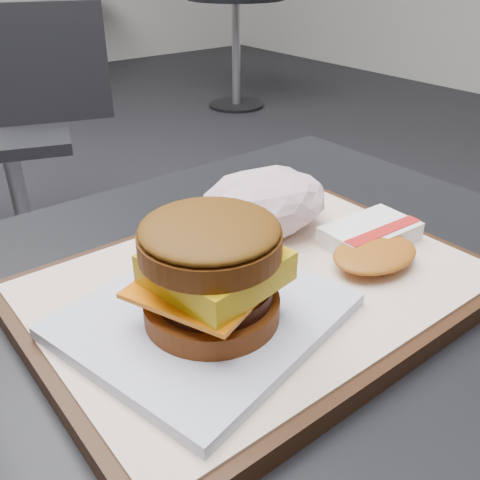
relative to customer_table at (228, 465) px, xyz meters
name	(u,v)px	position (x,y,z in m)	size (l,w,h in m)	color
customer_table	(228,465)	(0.00, 0.00, 0.00)	(0.80, 0.60, 0.77)	#A5A5AA
serving_tray	(258,289)	(0.04, 0.00, 0.20)	(0.38, 0.28, 0.02)	black
breakfast_sandwich	(209,281)	(-0.03, -0.02, 0.24)	(0.22, 0.21, 0.09)	white
hash_brown	(372,242)	(0.15, -0.03, 0.22)	(0.12, 0.09, 0.02)	white
crumpled_wrapper	(266,202)	(0.10, 0.07, 0.23)	(0.13, 0.10, 0.06)	silver
neighbor_chair	(23,119)	(0.33, 1.62, -0.07)	(0.65, 0.54, 0.88)	#B4B4B9
bg_table_near	(236,24)	(2.20, 2.80, -0.02)	(0.66, 0.66, 0.75)	black
bg_table_far	(78,8)	(1.80, 4.50, -0.02)	(0.66, 0.66, 0.75)	black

